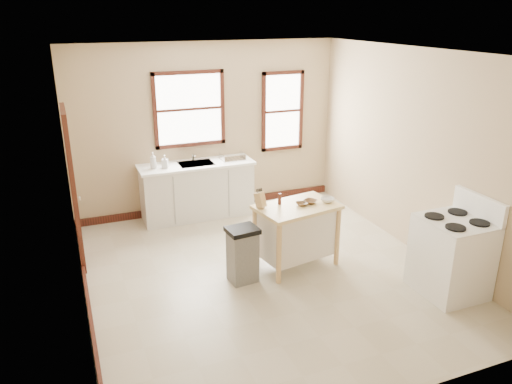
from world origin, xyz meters
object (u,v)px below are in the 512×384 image
soap_bottle_a (153,160)px  gas_stove (453,246)px  trash_bin (243,255)px  pepper_grinder (280,199)px  bowl_a (302,204)px  soap_bottle_b (165,161)px  bowl_c (327,200)px  dish_rack (232,157)px  knife_block (260,200)px  kitchen_island (296,235)px  bowl_b (310,202)px

soap_bottle_a → gas_stove: gas_stove is taller
trash_bin → gas_stove: bearing=-33.4°
pepper_grinder → bowl_a: bearing=-29.4°
bowl_a → soap_bottle_b: bearing=122.6°
bowl_a → bowl_c: bearing=-2.7°
dish_rack → bowl_c: bearing=-96.6°
knife_block → bowl_a: 0.55m
soap_bottle_b → bowl_a: bearing=-35.2°
kitchen_island → knife_block: bearing=157.5°
soap_bottle_b → pepper_grinder: 2.24m
soap_bottle_a → bowl_b: 2.68m
bowl_c → soap_bottle_a: bearing=131.4°
dish_rack → pepper_grinder: bearing=-112.9°
soap_bottle_a → soap_bottle_b: 0.18m
dish_rack → knife_block: 2.03m
bowl_a → bowl_b: bearing=12.6°
kitchen_island → soap_bottle_b: bearing=111.6°
dish_rack → bowl_a: size_ratio=2.58×
gas_stove → bowl_a: bearing=136.5°
pepper_grinder → bowl_b: (0.39, -0.11, -0.05)m
pepper_grinder → trash_bin: size_ratio=0.21×
bowl_b → bowl_c: (0.23, -0.05, 0.01)m
bowl_c → gas_stove: (0.99, -1.27, -0.28)m
knife_block → bowl_c: size_ratio=1.10×
dish_rack → gas_stove: gas_stove is taller
bowl_b → soap_bottle_a: bearing=128.4°
soap_bottle_a → gas_stove: (2.88, -3.42, -0.44)m
kitchen_island → trash_bin: (-0.81, -0.14, -0.06)m
bowl_a → gas_stove: size_ratio=0.13×
soap_bottle_b → gas_stove: (2.70, -3.38, -0.42)m
knife_block → kitchen_island: bearing=-43.6°
knife_block → dish_rack: bearing=49.6°
dish_rack → trash_bin: size_ratio=0.54×
soap_bottle_b → gas_stove: gas_stove is taller
knife_block → bowl_b: size_ratio=1.17×
knife_block → trash_bin: bearing=-175.2°
dish_rack → bowl_a: (0.21, -2.13, -0.09)m
dish_rack → gas_stove: size_ratio=0.32×
knife_block → trash_bin: (-0.34, -0.25, -0.59)m
soap_bottle_a → pepper_grinder: (1.26, -1.99, -0.12)m
soap_bottle_a → gas_stove: 4.49m
soap_bottle_a → soap_bottle_b: size_ratio=1.26×
kitchen_island → gas_stove: 1.94m
kitchen_island → knife_block: 0.72m
pepper_grinder → knife_block: bearing=-176.1°
soap_bottle_b → bowl_c: 2.72m
trash_bin → gas_stove: (2.23, -1.17, 0.24)m
soap_bottle_b → bowl_c: (1.71, -2.11, -0.14)m
dish_rack → bowl_b: dish_rack is taller
soap_bottle_a → trash_bin: (0.65, -2.25, -0.69)m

